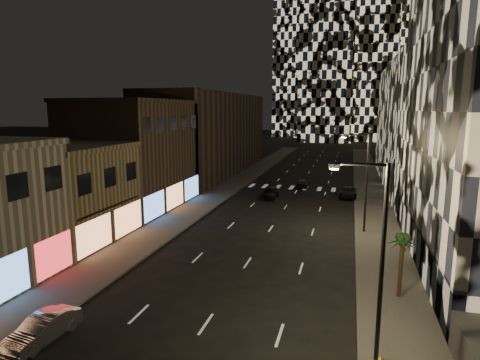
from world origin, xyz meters
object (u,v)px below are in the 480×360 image
Objects in this scene: car_dark_rightlane at (348,192)px; palm_tree at (402,245)px; car_silver_parked at (42,329)px; car_dark_midlane at (270,193)px; car_dark_oncoming at (302,184)px; streetlight_far at (364,176)px; streetlight_near at (377,249)px.

palm_tree is (3.28, -28.37, 2.74)m from car_dark_rightlane.
car_dark_midlane reaches higher than car_silver_parked.
palm_tree reaches higher than car_dark_oncoming.
car_dark_oncoming is (3.15, 8.16, -0.15)m from car_dark_midlane.
car_dark_oncoming is (-7.82, 20.25, -4.76)m from streetlight_far.
streetlight_near is 1.91× the size of car_dark_rightlane.
car_dark_midlane reaches higher than car_dark_rightlane.
palm_tree is at bearing 33.92° from car_silver_parked.
car_silver_parked is at bearing -124.46° from streetlight_far.
streetlight_near is at bearing -105.53° from palm_tree.
palm_tree reaches higher than car_silver_parked.
car_dark_oncoming is (7.73, 42.91, -0.07)m from car_silver_parked.
car_dark_rightlane is 28.69m from palm_tree.
car_dark_midlane is 1.07× the size of car_dark_oncoming.
streetlight_near is 1.00× the size of streetlight_far.
streetlight_near is at bearing -90.00° from streetlight_far.
palm_tree is (9.75, -33.33, 2.79)m from car_dark_oncoming.
palm_tree is at bearing -61.30° from car_dark_midlane.
palm_tree reaches higher than car_dark_rightlane.
car_dark_oncoming is at bearing 84.95° from car_silver_parked.
car_silver_parked is 0.86× the size of car_dark_rightlane.
streetlight_far reaches higher than car_dark_midlane.
car_dark_midlane is (-10.98, 32.08, -4.60)m from streetlight_near.
streetlight_near reaches higher than palm_tree.
car_dark_midlane is (4.58, 34.75, 0.09)m from car_silver_parked.
streetlight_far is 2.19× the size of car_dark_oncoming.
car_dark_rightlane is at bearing 92.20° from streetlight_near.
streetlight_far is 16.05m from car_dark_rightlane.
streetlight_near is 34.22m from car_dark_midlane.
car_dark_rightlane is (-1.35, 35.29, -4.70)m from streetlight_near.
streetlight_near is 2.05× the size of car_dark_midlane.
car_silver_parked is 0.92× the size of car_dark_midlane.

